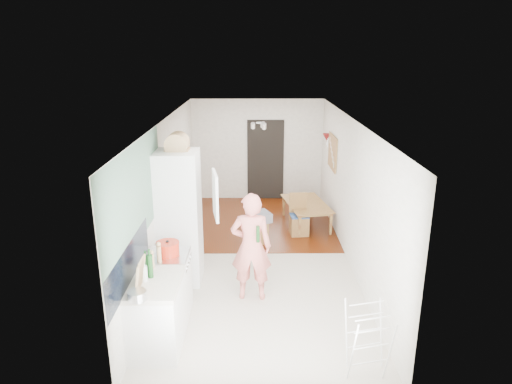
{
  "coord_description": "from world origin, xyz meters",
  "views": [
    {
      "loc": [
        -0.08,
        -7.53,
        3.62
      ],
      "look_at": [
        -0.05,
        0.2,
        1.2
      ],
      "focal_mm": 32.0,
      "sensor_mm": 36.0,
      "label": 1
    }
  ],
  "objects_px": {
    "dining_chair": "(299,215)",
    "dining_table": "(307,216)",
    "person": "(251,238)",
    "stool": "(258,232)",
    "drying_rack": "(367,341)"
  },
  "relations": [
    {
      "from": "person",
      "to": "stool",
      "type": "xyz_separation_m",
      "value": [
        0.12,
        2.07,
        -0.76
      ]
    },
    {
      "from": "dining_chair",
      "to": "drying_rack",
      "type": "height_order",
      "value": "dining_chair"
    },
    {
      "from": "dining_table",
      "to": "person",
      "type": "bearing_deg",
      "value": 148.08
    },
    {
      "from": "dining_table",
      "to": "dining_chair",
      "type": "bearing_deg",
      "value": 146.37
    },
    {
      "from": "drying_rack",
      "to": "dining_chair",
      "type": "bearing_deg",
      "value": 82.01
    },
    {
      "from": "person",
      "to": "dining_chair",
      "type": "relative_size",
      "value": 2.32
    },
    {
      "from": "dining_table",
      "to": "drying_rack",
      "type": "distance_m",
      "value": 4.71
    },
    {
      "from": "dining_table",
      "to": "dining_chair",
      "type": "xyz_separation_m",
      "value": [
        -0.23,
        -0.53,
        0.21
      ]
    },
    {
      "from": "person",
      "to": "stool",
      "type": "distance_m",
      "value": 2.21
    },
    {
      "from": "dining_table",
      "to": "stool",
      "type": "distance_m",
      "value": 1.41
    },
    {
      "from": "dining_table",
      "to": "stool",
      "type": "xyz_separation_m",
      "value": [
        -1.07,
        -0.92,
        0.01
      ]
    },
    {
      "from": "person",
      "to": "stool",
      "type": "bearing_deg",
      "value": -91.18
    },
    {
      "from": "dining_chair",
      "to": "stool",
      "type": "xyz_separation_m",
      "value": [
        -0.84,
        -0.39,
        -0.2
      ]
    },
    {
      "from": "dining_chair",
      "to": "dining_table",
      "type": "bearing_deg",
      "value": 61.36
    },
    {
      "from": "person",
      "to": "dining_table",
      "type": "xyz_separation_m",
      "value": [
        1.18,
        2.99,
        -0.77
      ]
    }
  ]
}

